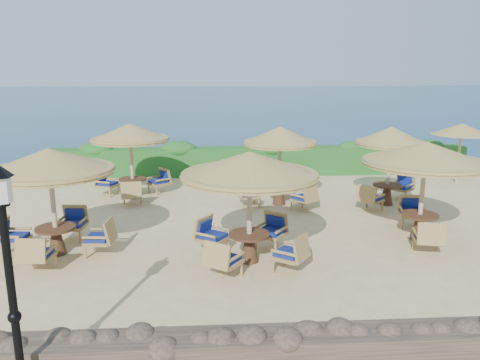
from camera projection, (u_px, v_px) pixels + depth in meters
ground at (286, 228)px, 13.46m from camera, size 120.00×120.00×0.00m
sea at (223, 97)px, 81.49m from camera, size 160.00×160.00×0.00m
hedge at (260, 161)px, 20.32m from camera, size 18.00×0.90×1.20m
stone_wall at (348, 344)px, 7.38m from camera, size 15.00×0.65×0.44m
lamp_post at (12, 293)px, 6.21m from camera, size 0.44×0.44×3.31m
extra_parasol at (462, 129)px, 18.49m from camera, size 2.30×2.30×2.41m
cafe_set_0 at (51, 180)px, 11.14m from camera, size 3.05×3.05×2.65m
cafe_set_1 at (250, 183)px, 10.69m from camera, size 3.19×3.19×2.65m
cafe_set_2 at (425, 164)px, 12.13m from camera, size 3.22×3.22×2.65m
cafe_set_3 at (131, 145)px, 16.29m from camera, size 2.78×2.79×2.65m
cafe_set_4 at (280, 152)px, 15.49m from camera, size 2.66×2.73×2.65m
cafe_set_5 at (390, 149)px, 15.44m from camera, size 2.57×2.37×2.65m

